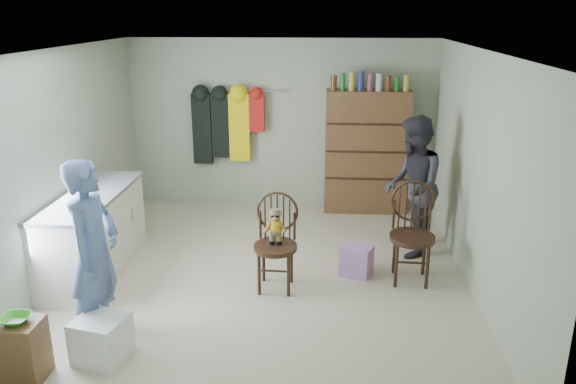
# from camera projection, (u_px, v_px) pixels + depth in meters

# --- Properties ---
(ground_plane) EXTENTS (5.00, 5.00, 0.00)m
(ground_plane) POSITION_uv_depth(u_px,v_px,m) (265.00, 276.00, 6.36)
(ground_plane) COLOR beige
(ground_plane) RESTS_ON ground
(room_walls) EXTENTS (5.00, 5.00, 5.00)m
(room_walls) POSITION_uv_depth(u_px,v_px,m) (268.00, 130.00, 6.38)
(room_walls) COLOR #A4AE91
(room_walls) RESTS_ON ground
(counter) EXTENTS (0.64, 1.86, 0.94)m
(counter) POSITION_uv_depth(u_px,v_px,m) (93.00, 233.00, 6.35)
(counter) COLOR silver
(counter) RESTS_ON ground
(stool) EXTENTS (0.36, 0.31, 0.52)m
(stool) POSITION_uv_depth(u_px,v_px,m) (21.00, 351.00, 4.54)
(stool) COLOR brown
(stool) RESTS_ON ground
(bowl) EXTENTS (0.23, 0.23, 0.06)m
(bowl) POSITION_uv_depth(u_px,v_px,m) (15.00, 319.00, 4.45)
(bowl) COLOR green
(bowl) RESTS_ON stool
(plastic_tub) EXTENTS (0.49, 0.47, 0.39)m
(plastic_tub) POSITION_uv_depth(u_px,v_px,m) (101.00, 339.00, 4.82)
(plastic_tub) COLOR white
(plastic_tub) RESTS_ON ground
(chair_front) EXTENTS (0.48, 0.48, 1.05)m
(chair_front) POSITION_uv_depth(u_px,v_px,m) (276.00, 236.00, 5.96)
(chair_front) COLOR #341F12
(chair_front) RESTS_ON ground
(chair_far) EXTENTS (0.52, 0.52, 1.12)m
(chair_far) POSITION_uv_depth(u_px,v_px,m) (412.00, 229.00, 6.14)
(chair_far) COLOR #341F12
(chair_far) RESTS_ON ground
(striped_bag) EXTENTS (0.40, 0.36, 0.35)m
(striped_bag) POSITION_uv_depth(u_px,v_px,m) (356.00, 261.00, 6.35)
(striped_bag) COLOR pink
(striped_bag) RESTS_ON ground
(person_left) EXTENTS (0.46, 0.65, 1.70)m
(person_left) POSITION_uv_depth(u_px,v_px,m) (94.00, 253.00, 4.92)
(person_left) COLOR slate
(person_left) RESTS_ON ground
(person_right) EXTENTS (0.70, 0.87, 1.71)m
(person_right) POSITION_uv_depth(u_px,v_px,m) (412.00, 187.00, 6.74)
(person_right) COLOR #2D2B33
(person_right) RESTS_ON ground
(dresser) EXTENTS (1.20, 0.39, 2.07)m
(dresser) POSITION_uv_depth(u_px,v_px,m) (366.00, 151.00, 8.18)
(dresser) COLOR brown
(dresser) RESTS_ON ground
(coat_rack) EXTENTS (1.42, 0.12, 1.09)m
(coat_rack) POSITION_uv_depth(u_px,v_px,m) (226.00, 125.00, 8.29)
(coat_rack) COLOR #99999E
(coat_rack) RESTS_ON ground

